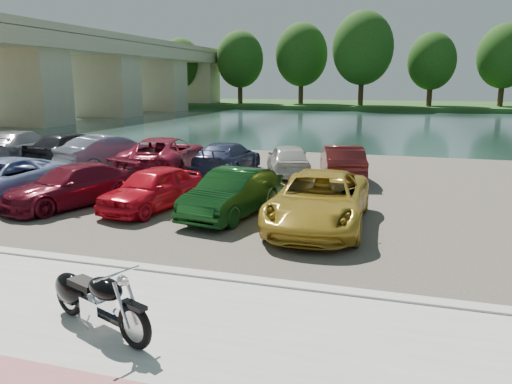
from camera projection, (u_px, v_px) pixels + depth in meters
ground at (147, 326)px, 7.83m from camera, size 200.00×200.00×0.00m
promenade at (111, 356)px, 6.88m from camera, size 60.00×6.00×0.10m
kerb at (198, 276)px, 9.68m from camera, size 60.00×0.30×0.14m
parking_lot at (298, 187)px, 18.09m from camera, size 60.00×18.00×0.04m
river at (367, 124)px, 45.16m from camera, size 120.00×40.00×0.00m
far_bank at (385, 105)px, 74.95m from camera, size 120.00×24.00×0.60m
bridge at (102, 65)px, 52.96m from camera, size 7.00×56.00×8.55m
far_trees at (420, 53)px, 66.35m from camera, size 70.25×10.68×12.52m
motorcycle at (91, 298)px, 7.54m from camera, size 2.22×1.12×1.05m
car_3 at (71, 186)px, 15.19m from camera, size 3.12×4.58×1.23m
car_4 at (152, 188)px, 14.75m from camera, size 2.12×3.93×1.27m
car_5 at (233, 193)px, 14.01m from camera, size 2.00×4.13×1.30m
car_6 at (319, 200)px, 12.96m from camera, size 2.50×5.14×1.41m
car_7 at (20, 147)px, 23.08m from camera, size 3.40×5.68×1.54m
car_8 at (71, 147)px, 22.92m from camera, size 2.34×4.71×1.54m
car_9 at (111, 152)px, 21.35m from camera, size 3.19×4.85×1.51m
car_10 at (164, 155)px, 20.65m from camera, size 3.34×5.73×1.50m
car_11 at (227, 158)px, 20.56m from camera, size 1.84×4.49×1.30m
car_12 at (288, 160)px, 20.05m from camera, size 2.72×4.14×1.31m
car_13 at (342, 162)px, 19.25m from camera, size 2.36×4.32×1.35m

